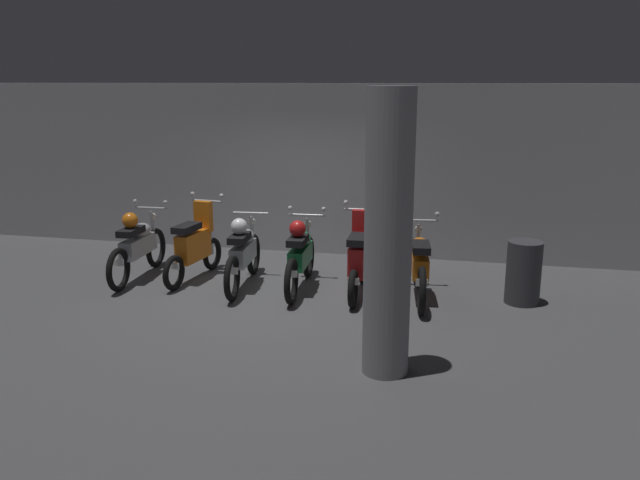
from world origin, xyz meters
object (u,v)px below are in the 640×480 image
object	(u,v)px
motorbike_slot_2	(243,252)
motorbike_slot_5	(419,264)
motorbike_slot_1	(195,246)
trash_bin	(523,272)
motorbike_slot_0	(138,245)
motorbike_slot_4	(359,258)
motorbike_slot_3	(300,255)
support_pillar	(388,236)

from	to	relation	value
motorbike_slot_2	motorbike_slot_5	bearing A→B (deg)	0.77
motorbike_slot_1	motorbike_slot_2	size ratio (longest dim) A/B	0.86
motorbike_slot_2	trash_bin	bearing A→B (deg)	1.63
motorbike_slot_2	trash_bin	size ratio (longest dim) A/B	2.21
motorbike_slot_0	motorbike_slot_4	world-z (taller)	motorbike_slot_4
motorbike_slot_3	support_pillar	xyz separation A→B (m)	(1.55, -2.51, 0.96)
motorbike_slot_2	support_pillar	distance (m)	3.59
motorbike_slot_0	support_pillar	bearing A→B (deg)	-31.13
motorbike_slot_1	motorbike_slot_3	world-z (taller)	motorbike_slot_1
motorbike_slot_5	support_pillar	bearing A→B (deg)	-94.13
motorbike_slot_5	motorbike_slot_2	bearing A→B (deg)	-179.23
motorbike_slot_3	motorbike_slot_4	distance (m)	0.87
motorbike_slot_4	trash_bin	distance (m)	2.29
motorbike_slot_1	support_pillar	bearing A→B (deg)	-39.15
motorbike_slot_2	motorbike_slot_4	bearing A→B (deg)	1.26
motorbike_slot_2	trash_bin	world-z (taller)	motorbike_slot_2
trash_bin	motorbike_slot_0	bearing A→B (deg)	-179.31
motorbike_slot_2	motorbike_slot_5	world-z (taller)	motorbike_slot_5
support_pillar	motorbike_slot_5	bearing A→B (deg)	85.87
motorbike_slot_4	motorbike_slot_5	size ratio (longest dim) A/B	0.86
motorbike_slot_1	support_pillar	distance (m)	4.34
motorbike_slot_2	motorbike_slot_0	bearing A→B (deg)	178.50
motorbike_slot_2	motorbike_slot_3	distance (m)	0.87
motorbike_slot_0	motorbike_slot_2	distance (m)	1.74
motorbike_slot_4	motorbike_slot_5	distance (m)	0.87
support_pillar	motorbike_slot_3	bearing A→B (deg)	121.78
motorbike_slot_0	motorbike_slot_2	size ratio (longest dim) A/B	1.00
motorbike_slot_4	motorbike_slot_5	world-z (taller)	motorbike_slot_4
motorbike_slot_3	trash_bin	xyz separation A→B (m)	(3.15, 0.07, -0.09)
motorbike_slot_1	motorbike_slot_4	world-z (taller)	same
motorbike_slot_4	trash_bin	world-z (taller)	motorbike_slot_4
motorbike_slot_0	motorbike_slot_3	size ratio (longest dim) A/B	1.00
support_pillar	motorbike_slot_1	bearing A→B (deg)	140.85
motorbike_slot_1	motorbike_slot_3	xyz separation A→B (m)	(1.73, -0.17, 0.00)
motorbike_slot_4	support_pillar	distance (m)	2.77
motorbike_slot_5	trash_bin	world-z (taller)	motorbike_slot_5
motorbike_slot_5	support_pillar	size ratio (longest dim) A/B	0.66
motorbike_slot_0	motorbike_slot_3	distance (m)	2.61
motorbike_slot_4	motorbike_slot_2	bearing A→B (deg)	-178.74
motorbike_slot_1	motorbike_slot_4	bearing A→B (deg)	-3.75
motorbike_slot_1	motorbike_slot_5	bearing A→B (deg)	-2.87
motorbike_slot_2	motorbike_slot_4	distance (m)	1.74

